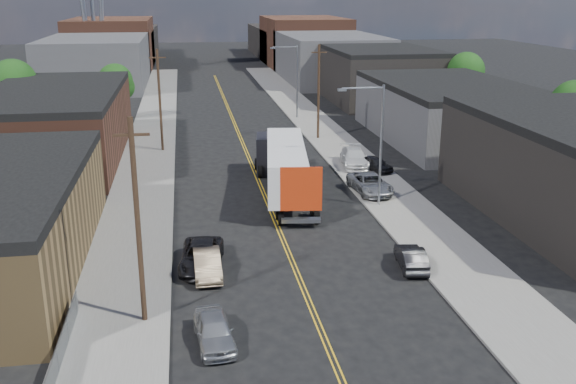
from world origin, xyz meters
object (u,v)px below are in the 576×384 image
object	(u,v)px
car_right_oncoming	(411,258)
car_left_c	(202,256)
semi_truck	(283,163)
car_right_lot_c	(375,164)
car_right_lot_a	(370,183)
car_left_a	(214,330)
car_left_b	(207,264)
car_right_lot_b	(354,158)

from	to	relation	value
car_right_oncoming	car_left_c	bearing A→B (deg)	-1.58
semi_truck	car_right_oncoming	size ratio (longest dim) A/B	4.27
car_right_lot_c	car_left_c	bearing A→B (deg)	-151.87
semi_truck	car_right_lot_a	xyz separation A→B (m)	(6.70, -1.41, -1.54)
car_left_a	car_left_b	bearing A→B (deg)	84.70
car_left_a	car_right_lot_c	size ratio (longest dim) A/B	1.07
car_left_a	car_left_c	world-z (taller)	car_left_c
car_right_lot_b	car_right_lot_c	size ratio (longest dim) A/B	1.43
car_right_lot_b	car_right_lot_a	bearing A→B (deg)	-88.97
car_left_c	car_right_oncoming	bearing A→B (deg)	-3.89
car_left_b	car_right_lot_c	size ratio (longest dim) A/B	1.12
car_left_c	car_right_lot_b	world-z (taller)	car_right_lot_b
car_right_oncoming	car_left_b	bearing A→B (deg)	3.52
car_left_b	car_right_oncoming	world-z (taller)	car_left_b
car_left_a	car_left_b	xyz separation A→B (m)	(0.00, 7.46, 0.01)
car_right_lot_a	car_right_lot_c	size ratio (longest dim) A/B	1.42
semi_truck	car_right_lot_c	xyz separation A→B (m)	(8.95, 4.69, -1.64)
car_left_a	car_right_oncoming	size ratio (longest dim) A/B	1.03
semi_truck	car_right_lot_a	bearing A→B (deg)	-4.46
car_left_b	car_left_c	size ratio (longest dim) A/B	0.82
semi_truck	car_left_a	world-z (taller)	semi_truck
car_left_b	car_left_c	bearing A→B (deg)	102.79
car_right_lot_c	car_left_a	bearing A→B (deg)	-140.99
car_left_b	car_right_lot_c	bearing A→B (deg)	50.07
car_left_b	car_right_lot_c	xyz separation A→B (m)	(15.45, 19.19, 0.09)
car_right_lot_b	car_right_lot_c	world-z (taller)	car_right_lot_b
car_right_lot_b	car_right_lot_c	bearing A→B (deg)	-46.33
semi_truck	car_left_c	size ratio (longest dim) A/B	3.22
semi_truck	car_right_lot_a	distance (m)	7.02
car_right_lot_a	car_right_lot_b	distance (m)	8.04
car_left_a	car_right_lot_a	xyz separation A→B (m)	(13.20, 20.55, 0.20)
car_left_a	car_right_lot_b	size ratio (longest dim) A/B	0.75
car_right_oncoming	car_right_lot_b	world-z (taller)	car_right_lot_b
semi_truck	car_right_lot_b	distance (m)	10.12
car_right_lot_a	car_right_lot_c	xyz separation A→B (m)	(2.25, 6.09, -0.10)
semi_truck	car_right_lot_a	size ratio (longest dim) A/B	3.13
car_left_a	car_left_c	size ratio (longest dim) A/B	0.78
car_left_b	car_left_c	distance (m)	1.13
car_left_b	semi_truck	bearing A→B (deg)	64.78
car_left_c	car_right_lot_b	bearing A→B (deg)	59.93
car_right_lot_b	car_right_lot_c	xyz separation A→B (m)	(1.42, -1.91, -0.14)
car_left_a	car_right_oncoming	xyz separation A→B (m)	(11.60, 6.59, -0.04)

